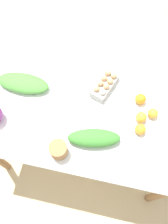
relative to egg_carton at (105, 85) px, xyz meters
The scene contains 10 objects.
ground_plane 0.83m from the egg_carton, 113.46° to the right, with size 8.00×8.00×0.00m, color #C6B289.
dining_table 0.29m from the egg_carton, 113.46° to the right, with size 1.45×0.84×0.74m.
egg_carton is the anchor object (origin of this frame).
paper_bag 0.57m from the egg_carton, 110.27° to the right, with size 0.11×0.11×0.10m, color #997047.
greens_bunch_scallion 0.41m from the egg_carton, 89.86° to the right, with size 0.34×0.12×0.09m, color #3D8433.
greens_bunch_chard 0.59m from the egg_carton, 169.32° to the right, with size 0.39×0.17×0.08m, color #4C933D.
orange_0 0.35m from the egg_carton, 35.24° to the right, with size 0.07×0.07×0.07m, color #F9A833.
orange_1 0.41m from the egg_carton, 45.32° to the right, with size 0.07×0.07×0.07m, color orange.
orange_2 0.39m from the egg_carton, 23.30° to the right, with size 0.07×0.07×0.07m, color #F9A833.
orange_3 0.27m from the egg_carton, 13.17° to the right, with size 0.08×0.08×0.08m, color orange.
Camera 1 is at (0.14, -0.64, 2.11)m, focal length 35.00 mm.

